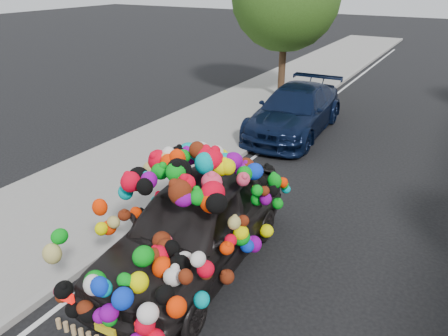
# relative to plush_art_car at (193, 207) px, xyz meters

# --- Properties ---
(ground) EXTENTS (100.00, 100.00, 0.00)m
(ground) POSITION_rel_plush_art_car_xyz_m (0.76, 1.64, -1.15)
(ground) COLOR black
(ground) RESTS_ON ground
(sidewalk) EXTENTS (4.00, 60.00, 0.12)m
(sidewalk) POSITION_rel_plush_art_car_xyz_m (-3.54, 1.64, -1.09)
(sidewalk) COLOR gray
(sidewalk) RESTS_ON ground
(kerb) EXTENTS (0.15, 60.00, 0.13)m
(kerb) POSITION_rel_plush_art_car_xyz_m (-1.59, 1.64, -1.09)
(kerb) COLOR gray
(kerb) RESTS_ON ground
(plush_art_car) EXTENTS (2.50, 4.99, 2.24)m
(plush_art_car) POSITION_rel_plush_art_car_xyz_m (0.00, 0.00, 0.00)
(plush_art_car) COLOR black
(plush_art_car) RESTS_ON ground
(navy_sedan) EXTENTS (2.30, 5.21, 1.49)m
(navy_sedan) POSITION_rel_plush_art_car_xyz_m (-1.04, 7.53, -0.41)
(navy_sedan) COLOR black
(navy_sedan) RESTS_ON ground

